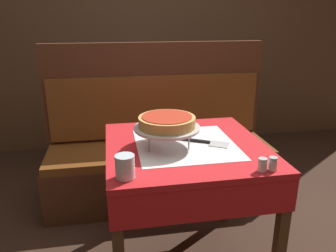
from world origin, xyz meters
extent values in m
cube|color=red|center=(0.00, 0.00, 0.76)|extent=(0.84, 0.84, 0.03)
cube|color=white|center=(0.00, 0.00, 0.78)|extent=(0.52, 0.52, 0.00)
cube|color=red|center=(0.00, 0.00, 0.66)|extent=(0.83, 0.83, 0.16)
cube|color=#4C331E|center=(0.38, -0.38, 0.37)|extent=(0.05, 0.05, 0.75)
cube|color=#4C331E|center=(-0.38, 0.38, 0.37)|extent=(0.05, 0.05, 0.75)
cube|color=#4C331E|center=(0.38, 0.38, 0.37)|extent=(0.05, 0.05, 0.75)
cube|color=#194799|center=(-0.09, 1.58, 0.77)|extent=(0.71, 0.71, 0.03)
cube|color=white|center=(-0.09, 1.58, 0.78)|extent=(0.44, 0.44, 0.00)
cube|color=#194799|center=(-0.09, 1.58, 0.69)|extent=(0.71, 0.71, 0.13)
cube|color=#4C331E|center=(-0.41, 1.26, 0.38)|extent=(0.05, 0.05, 0.75)
cube|color=#4C331E|center=(0.23, 1.26, 0.38)|extent=(0.05, 0.05, 0.75)
cube|color=#4C331E|center=(-0.41, 1.90, 0.38)|extent=(0.05, 0.05, 0.75)
cube|color=#4C331E|center=(0.23, 1.90, 0.38)|extent=(0.05, 0.05, 0.75)
cube|color=#4C2819|center=(-0.01, 0.77, 0.19)|extent=(1.76, 0.53, 0.39)
cube|color=brown|center=(-0.01, 0.77, 0.42)|extent=(1.73, 0.52, 0.06)
cube|color=#4C2819|center=(-0.01, 1.01, 0.84)|extent=(1.76, 0.06, 0.78)
cube|color=brown|center=(-0.01, 0.97, 0.72)|extent=(1.69, 0.02, 0.50)
cube|color=brown|center=(0.00, 2.05, 1.20)|extent=(6.00, 0.04, 2.40)
cylinder|color=#ADADB2|center=(-0.10, 0.10, 0.82)|extent=(0.01, 0.01, 0.09)
cylinder|color=#ADADB2|center=(-0.20, -0.07, 0.82)|extent=(0.01, 0.01, 0.09)
cylinder|color=#ADADB2|center=(0.00, -0.07, 0.82)|extent=(0.01, 0.01, 0.09)
cylinder|color=#ADADB2|center=(-0.10, -0.01, 0.87)|extent=(0.23, 0.23, 0.01)
cylinder|color=silver|center=(-0.10, -0.01, 0.87)|extent=(0.33, 0.33, 0.01)
cylinder|color=silver|center=(-0.10, -0.01, 0.88)|extent=(0.34, 0.34, 0.01)
cylinder|color=tan|center=(-0.10, -0.01, 0.91)|extent=(0.29, 0.29, 0.05)
cylinder|color=red|center=(-0.10, -0.01, 0.94)|extent=(0.26, 0.26, 0.01)
cube|color=#BCBCC1|center=(0.17, -0.04, 0.78)|extent=(0.13, 0.12, 0.00)
cube|color=black|center=(0.05, 0.03, 0.78)|extent=(0.16, 0.11, 0.01)
cylinder|color=silver|center=(-0.34, -0.33, 0.83)|extent=(0.08, 0.08, 0.10)
cylinder|color=silver|center=(0.26, -0.37, 0.80)|extent=(0.04, 0.04, 0.05)
cylinder|color=#B7B7BC|center=(0.26, -0.37, 0.83)|extent=(0.04, 0.04, 0.01)
cylinder|color=silver|center=(0.31, -0.37, 0.80)|extent=(0.04, 0.04, 0.05)
cylinder|color=#B7B7BC|center=(0.31, -0.37, 0.83)|extent=(0.04, 0.04, 0.01)
cube|color=black|center=(-0.17, 1.67, 0.80)|extent=(0.12, 0.12, 0.03)
cylinder|color=black|center=(-0.17, 1.67, 0.89)|extent=(0.01, 0.01, 0.15)
cylinder|color=red|center=(-0.17, 1.70, 0.87)|extent=(0.04, 0.04, 0.11)
cylinder|color=gold|center=(-0.17, 1.63, 0.87)|extent=(0.04, 0.04, 0.11)
camera|label=1|loc=(-0.38, -1.58, 1.43)|focal=35.00mm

